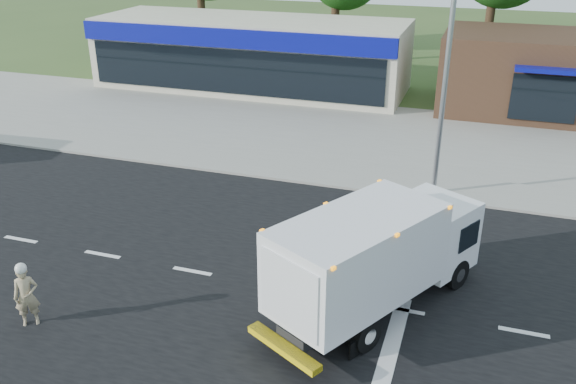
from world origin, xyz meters
name	(u,v)px	position (x,y,z in m)	size (l,w,h in m)	color
ground	(291,290)	(0.00, 0.00, 0.00)	(120.00, 120.00, 0.00)	#385123
road_asphalt	(291,290)	(0.00, 0.00, 0.00)	(60.00, 14.00, 0.02)	black
sidewalk	(357,177)	(0.00, 8.20, 0.06)	(60.00, 2.40, 0.12)	gray
parking_apron	(383,133)	(0.00, 14.00, 0.01)	(60.00, 9.00, 0.02)	gray
lane_markings	(326,328)	(1.35, -1.35, 0.02)	(55.20, 7.00, 0.01)	silver
ems_box_truck	(377,253)	(2.29, -0.22, 1.69)	(4.97, 6.79, 2.94)	black
emergency_worker	(26,295)	(-5.72, -3.48, 0.86)	(0.71, 0.67, 1.75)	tan
retail_strip_mall	(251,54)	(-9.00, 19.93, 2.01)	(18.00, 6.20, 4.00)	#BDB69C
brown_storefront	(543,74)	(7.00, 19.98, 2.00)	(10.00, 6.70, 4.00)	#382316
traffic_signal_pole	(428,59)	(2.35, 7.60, 4.92)	(3.51, 0.25, 8.00)	gray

